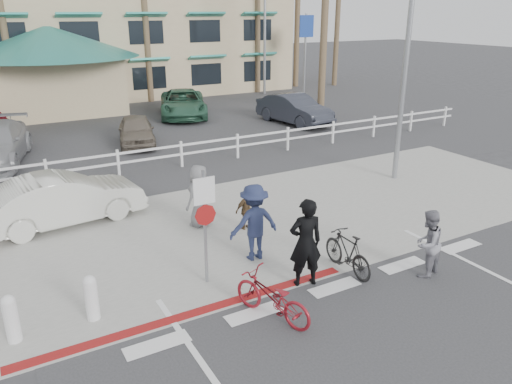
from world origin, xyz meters
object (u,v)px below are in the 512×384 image
sign_post (205,222)px  bike_red (272,297)px  car_white_sedan (64,199)px  bike_black (348,252)px

sign_post → bike_red: sign_post is taller
sign_post → car_white_sedan: sign_post is taller
bike_red → bike_black: size_ratio=1.10×
bike_black → car_white_sedan: car_white_sedan is taller
bike_red → bike_black: bike_black is taller
sign_post → car_white_sedan: 5.40m
sign_post → car_white_sedan: bearing=113.1°
sign_post → bike_black: 3.34m
sign_post → car_white_sedan: size_ratio=0.67×
bike_black → car_white_sedan: 7.93m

